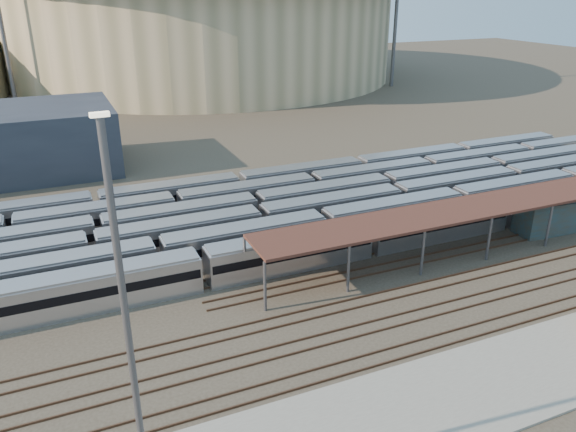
# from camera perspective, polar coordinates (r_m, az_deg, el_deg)

# --- Properties ---
(ground) EXTENTS (420.00, 420.00, 0.00)m
(ground) POSITION_cam_1_polar(r_m,az_deg,el_deg) (54.14, 6.19, -8.39)
(ground) COLOR #383026
(ground) RESTS_ON ground
(apron) EXTENTS (50.00, 9.00, 0.20)m
(apron) POSITION_cam_1_polar(r_m,az_deg,el_deg) (41.69, 10.50, -19.40)
(apron) COLOR gray
(apron) RESTS_ON ground
(subway_trains) EXTENTS (122.83, 23.90, 3.60)m
(subway_trains) POSITION_cam_1_polar(r_m,az_deg,el_deg) (69.05, 0.37, 0.51)
(subway_trains) COLOR silver
(subway_trains) RESTS_ON ground
(inspection_shed) EXTENTS (60.30, 6.00, 5.30)m
(inspection_shed) POSITION_cam_1_polar(r_m,az_deg,el_deg) (67.39, 21.20, 1.26)
(inspection_shed) COLOR #515055
(inspection_shed) RESTS_ON ground
(empty_tracks) EXTENTS (170.00, 9.62, 0.18)m
(empty_tracks) POSITION_cam_1_polar(r_m,az_deg,el_deg) (50.51, 9.01, -10.93)
(empty_tracks) COLOR #4C3323
(empty_tracks) RESTS_ON ground
(stadium) EXTENTS (124.00, 124.00, 32.50)m
(stadium) POSITION_cam_1_polar(r_m,az_deg,el_deg) (186.83, -8.81, 18.86)
(stadium) COLOR tan
(stadium) RESTS_ON ground
(floodlight_0) EXTENTS (4.00, 1.00, 38.40)m
(floodlight_0) POSITION_cam_1_polar(r_m,az_deg,el_deg) (150.32, -27.22, 17.54)
(floodlight_0) COLOR #515055
(floodlight_0) RESTS_ON ground
(floodlight_2) EXTENTS (4.00, 1.00, 38.40)m
(floodlight_2) POSITION_cam_1_polar(r_m,az_deg,el_deg) (168.62, 10.95, 19.78)
(floodlight_2) COLOR #515055
(floodlight_2) RESTS_ON ground
(floodlight_3) EXTENTS (4.00, 1.00, 38.40)m
(floodlight_3) POSITION_cam_1_polar(r_m,az_deg,el_deg) (200.61, -20.76, 19.19)
(floodlight_3) COLOR #515055
(floodlight_3) RESTS_ON ground
(yard_light_pole) EXTENTS (0.82, 0.36, 22.61)m
(yard_light_pole) POSITION_cam_1_polar(r_m,az_deg,el_deg) (29.19, -15.88, -11.99)
(yard_light_pole) COLOR #515055
(yard_light_pole) RESTS_ON apron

